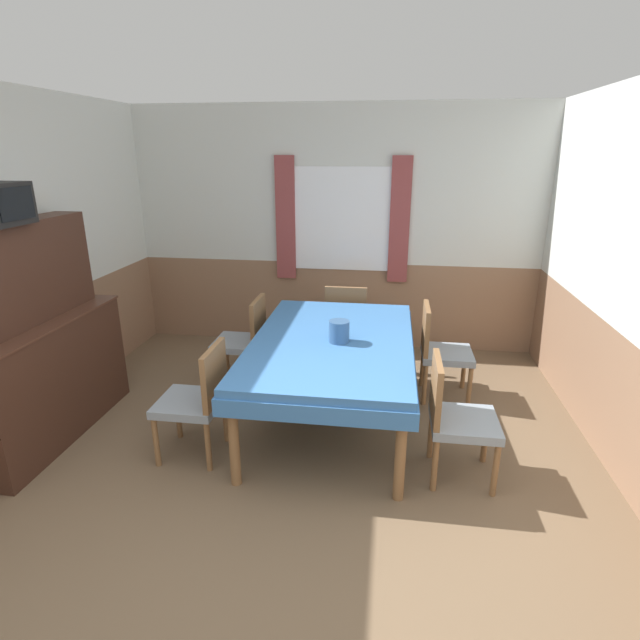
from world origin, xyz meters
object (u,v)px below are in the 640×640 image
object	(u,v)px
chair_right_near	(455,415)
chair_right_far	(440,348)
chair_head_window	(346,320)
chair_left_far	(245,338)
chair_left_near	(198,397)
dining_table	(332,350)
vase	(339,331)
sideboard	(39,351)

from	to	relation	value
chair_right_near	chair_right_far	bearing A→B (deg)	-180.00
chair_head_window	chair_left_far	bearing A→B (deg)	-143.48
chair_left_near	chair_left_far	bearing A→B (deg)	0.00
chair_head_window	chair_left_far	xyz separation A→B (m)	(-0.89, -0.66, 0.00)
dining_table	vase	xyz separation A→B (m)	(0.06, -0.06, 0.18)
chair_head_window	sideboard	size ratio (longest dim) A/B	0.51
dining_table	chair_left_near	xyz separation A→B (m)	(-0.89, -0.59, -0.17)
chair_head_window	chair_left_near	size ratio (longest dim) A/B	1.00
chair_head_window	sideboard	distance (m)	2.79
chair_head_window	sideboard	bearing A→B (deg)	-141.01
chair_right_far	chair_right_near	bearing A→B (deg)	0.00
chair_right_far	vase	size ratio (longest dim) A/B	5.04
chair_right_far	chair_left_near	world-z (taller)	same
vase	dining_table	bearing A→B (deg)	135.28
chair_head_window	chair_left_near	bearing A→B (deg)	-115.76
dining_table	chair_right_far	bearing A→B (deg)	33.66
chair_left_near	dining_table	bearing A→B (deg)	-56.34
sideboard	chair_right_near	bearing A→B (deg)	-1.90
sideboard	vase	bearing A→B (deg)	11.11
chair_head_window	vase	distance (m)	1.36
dining_table	chair_left_near	size ratio (longest dim) A/B	2.34
chair_right_far	chair_left_near	bearing A→B (deg)	-56.34
dining_table	chair_right_far	xyz separation A→B (m)	(0.89, 0.59, -0.17)
dining_table	chair_left_far	bearing A→B (deg)	146.34
chair_right_far	sideboard	xyz separation A→B (m)	(-3.06, -1.09, 0.24)
chair_right_near	chair_head_window	xyz separation A→B (m)	(-0.89, 1.85, 0.00)
chair_left_far	vase	world-z (taller)	vase
chair_left_far	vase	xyz separation A→B (m)	(0.95, -0.65, 0.35)
dining_table	chair_right_near	xyz separation A→B (m)	(0.89, -0.59, -0.17)
dining_table	chair_right_far	size ratio (longest dim) A/B	2.34
chair_right_near	chair_left_far	bearing A→B (deg)	-123.66
chair_right_far	sideboard	size ratio (longest dim) A/B	0.51
sideboard	vase	xyz separation A→B (m)	(2.22, 0.44, 0.12)
dining_table	sideboard	distance (m)	2.22
chair_head_window	vase	world-z (taller)	vase
chair_left_far	dining_table	bearing A→B (deg)	-123.66
chair_left_near	vase	size ratio (longest dim) A/B	5.04
chair_left_near	sideboard	bearing A→B (deg)	85.43
chair_right_near	chair_head_window	world-z (taller)	same
chair_left_near	vase	bearing A→B (deg)	-60.54
dining_table	chair_head_window	world-z (taller)	chair_head_window
chair_head_window	chair_left_near	world-z (taller)	same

